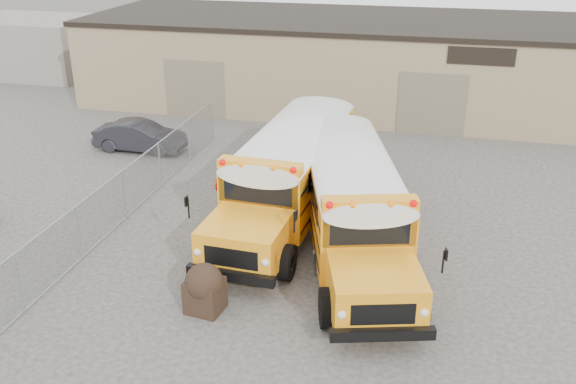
% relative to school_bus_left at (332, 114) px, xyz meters
% --- Properties ---
extents(ground, '(120.00, 120.00, 0.00)m').
position_rel_school_bus_left_xyz_m(ground, '(0.20, -11.35, -1.81)').
color(ground, '#3B3836').
rests_on(ground, ground).
extents(warehouse, '(30.20, 10.20, 4.67)m').
position_rel_school_bus_left_xyz_m(warehouse, '(0.20, 8.64, 0.56)').
color(warehouse, '#947B5B').
rests_on(warehouse, ground).
extents(chainlink_fence, '(0.07, 18.07, 1.81)m').
position_rel_school_bus_left_xyz_m(chainlink_fence, '(-5.80, -8.35, -0.91)').
color(chainlink_fence, gray).
rests_on(chainlink_fence, ground).
extents(distant_building_left, '(8.00, 6.00, 3.60)m').
position_rel_school_bus_left_xyz_m(distant_building_left, '(-21.80, 10.65, -0.01)').
color(distant_building_left, gray).
rests_on(distant_building_left, ground).
extents(school_bus_left, '(3.49, 10.81, 3.13)m').
position_rel_school_bus_left_xyz_m(school_bus_left, '(0.00, 0.00, 0.00)').
color(school_bus_left, '#FF9E18').
rests_on(school_bus_left, ground).
extents(school_bus_right, '(5.38, 10.85, 3.09)m').
position_rel_school_bus_left_xyz_m(school_bus_right, '(0.40, -2.30, -0.02)').
color(school_bus_right, orange).
rests_on(school_bus_right, ground).
extents(tarp_bundle, '(1.04, 1.03, 1.40)m').
position_rel_school_bus_left_xyz_m(tarp_bundle, '(-1.08, -13.06, -1.09)').
color(tarp_bundle, black).
rests_on(tarp_bundle, ground).
extents(car_dark, '(4.11, 1.46, 1.35)m').
position_rel_school_bus_left_xyz_m(car_dark, '(-8.38, -1.76, -1.13)').
color(car_dark, black).
rests_on(car_dark, ground).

